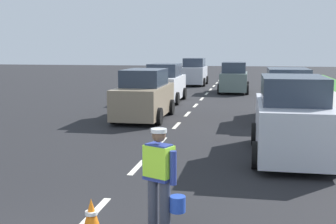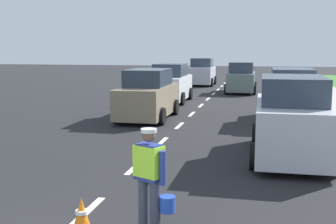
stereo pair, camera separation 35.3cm
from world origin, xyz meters
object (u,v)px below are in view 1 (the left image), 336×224
(car_parked_far, at_px, (287,97))
(car_oncoming_lead, at_px, (144,96))
(car_parked_curbside, at_px, (291,120))
(car_oncoming_third, at_px, (194,73))
(traffic_cone_near, at_px, (91,216))
(car_outgoing_far, at_px, (234,78))
(car_oncoming_second, at_px, (165,84))
(road_worker, at_px, (160,174))

(car_parked_far, height_order, car_oncoming_lead, car_parked_far)
(car_parked_curbside, bearing_deg, car_oncoming_third, 103.58)
(car_parked_far, relative_size, car_oncoming_lead, 1.00)
(car_parked_curbside, relative_size, car_parked_far, 1.01)
(traffic_cone_near, relative_size, car_outgoing_far, 0.14)
(traffic_cone_near, height_order, car_parked_far, car_parked_far)
(car_oncoming_lead, relative_size, car_oncoming_second, 1.05)
(road_worker, distance_m, car_oncoming_lead, 11.29)
(traffic_cone_near, distance_m, car_parked_far, 12.41)
(car_parked_curbside, distance_m, car_parked_far, 6.11)
(car_oncoming_lead, xyz_separation_m, car_outgoing_far, (3.32, 11.76, -0.02))
(car_parked_curbside, bearing_deg, traffic_cone_near, -122.48)
(car_oncoming_third, bearing_deg, road_worker, -83.96)
(traffic_cone_near, xyz_separation_m, car_oncoming_lead, (-1.86, 11.26, 0.69))
(car_oncoming_third, bearing_deg, car_parked_far, -70.58)
(car_outgoing_far, bearing_deg, car_oncoming_lead, -105.76)
(car_parked_far, distance_m, car_oncoming_lead, 5.85)
(traffic_cone_near, distance_m, car_parked_curbside, 6.73)
(road_worker, distance_m, car_outgoing_far, 22.66)
(car_oncoming_second, relative_size, car_outgoing_far, 1.06)
(road_worker, height_order, traffic_cone_near, road_worker)
(car_oncoming_third, height_order, car_oncoming_second, car_oncoming_third)
(car_parked_curbside, xyz_separation_m, car_parked_far, (0.38, 6.09, -0.03))
(road_worker, bearing_deg, car_oncoming_lead, 105.00)
(car_parked_curbside, bearing_deg, car_parked_far, 86.45)
(road_worker, xyz_separation_m, car_oncoming_lead, (-2.92, 10.91, 0.04))
(car_oncoming_third, bearing_deg, traffic_cone_near, -86.16)
(car_oncoming_second, bearing_deg, car_parked_curbside, -63.60)
(traffic_cone_near, xyz_separation_m, car_parked_far, (3.97, 11.74, 0.72))
(traffic_cone_near, xyz_separation_m, car_parked_curbside, (3.59, 5.64, 0.75))
(car_oncoming_lead, bearing_deg, car_outgoing_far, 74.24)
(car_parked_far, bearing_deg, car_parked_curbside, -93.55)
(car_oncoming_second, xyz_separation_m, car_outgoing_far, (3.61, 5.81, -0.03))
(car_oncoming_lead, height_order, car_oncoming_second, car_oncoming_second)
(car_parked_curbside, distance_m, car_oncoming_lead, 7.83)
(car_parked_curbside, relative_size, car_oncoming_second, 1.05)
(car_parked_curbside, bearing_deg, car_oncoming_lead, 134.17)
(traffic_cone_near, xyz_separation_m, car_outgoing_far, (1.46, 23.01, 0.67))
(car_oncoming_lead, bearing_deg, car_parked_curbside, -45.83)
(car_oncoming_lead, xyz_separation_m, car_oncoming_second, (-0.29, 5.95, 0.01))
(car_parked_curbside, bearing_deg, road_worker, -115.55)
(car_oncoming_third, bearing_deg, car_oncoming_second, -91.24)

